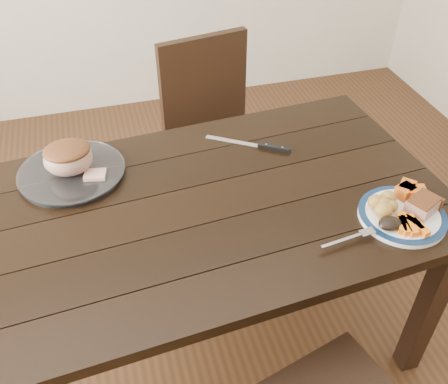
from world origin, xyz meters
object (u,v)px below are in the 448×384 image
object	(u,v)px
pork_slice	(423,205)
fork	(352,237)
carving_knife	(263,146)
roast_joint	(69,159)
serving_platter	(72,173)
chair_far	(215,129)
dinner_plate	(402,216)
dining_table	(199,226)

from	to	relation	value
pork_slice	fork	world-z (taller)	pork_slice
carving_knife	roast_joint	bearing A→B (deg)	-148.43
serving_platter	carving_knife	world-z (taller)	serving_platter
chair_far	dinner_plate	world-z (taller)	chair_far
carving_knife	fork	bearing A→B (deg)	-46.92
chair_far	roast_joint	world-z (taller)	chair_far
carving_knife	serving_platter	bearing A→B (deg)	-148.43
dining_table	carving_knife	xyz separation A→B (m)	(0.30, 0.24, 0.10)
dining_table	fork	world-z (taller)	fork
pork_slice	roast_joint	size ratio (longest dim) A/B	0.56
pork_slice	chair_far	bearing A→B (deg)	112.23
serving_platter	pork_slice	bearing A→B (deg)	-25.96
roast_joint	carving_knife	xyz separation A→B (m)	(0.68, -0.02, -0.06)
chair_far	dinner_plate	size ratio (longest dim) A/B	3.51
fork	dinner_plate	bearing A→B (deg)	7.43
roast_joint	chair_far	bearing A→B (deg)	37.25
dinner_plate	fork	world-z (taller)	fork
dinner_plate	pork_slice	bearing A→B (deg)	-4.76
chair_far	serving_platter	xyz separation A→B (m)	(-0.62, -0.47, 0.23)
serving_platter	fork	xyz separation A→B (m)	(0.76, -0.54, 0.01)
chair_far	dinner_plate	distance (m)	1.05
fork	chair_far	bearing A→B (deg)	90.50
dining_table	serving_platter	bearing A→B (deg)	144.92
chair_far	pork_slice	world-z (taller)	chair_far
chair_far	carving_knife	distance (m)	0.55
roast_joint	carving_knife	world-z (taller)	roast_joint
chair_far	dinner_plate	bearing A→B (deg)	98.60
dining_table	serving_platter	world-z (taller)	serving_platter
chair_far	roast_joint	xyz separation A→B (m)	(-0.62, -0.47, 0.30)
serving_platter	fork	world-z (taller)	fork
serving_platter	chair_far	bearing A→B (deg)	37.25
fork	roast_joint	xyz separation A→B (m)	(-0.76, 0.54, 0.05)
serving_platter	pork_slice	distance (m)	1.13
fork	carving_knife	xyz separation A→B (m)	(-0.09, 0.52, -0.01)
pork_slice	fork	xyz separation A→B (m)	(-0.26, -0.05, -0.02)
roast_joint	fork	bearing A→B (deg)	-35.42
pork_slice	roast_joint	bearing A→B (deg)	154.04
dinner_plate	roast_joint	size ratio (longest dim) A/B	1.64
carving_knife	dinner_plate	bearing A→B (deg)	-25.22
dining_table	chair_far	world-z (taller)	chair_far
chair_far	fork	world-z (taller)	chair_far
serving_platter	roast_joint	xyz separation A→B (m)	(0.00, 0.00, 0.06)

